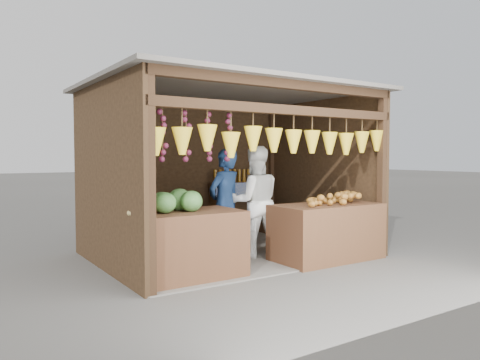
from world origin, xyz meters
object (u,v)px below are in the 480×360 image
Objects in this scene: man_standing at (225,205)px; woman_standing at (255,202)px; counter_left at (186,245)px; vendor_seated at (127,209)px; counter_right at (327,232)px.

woman_standing reaches higher than man_standing.
counter_left is at bearing 15.27° from man_standing.
vendor_seated is (-0.36, 1.17, 0.37)m from counter_left.
man_standing is at bearing 31.92° from counter_left.
woman_standing is at bearing 158.36° from man_standing.
woman_standing is (-0.83, 0.74, 0.44)m from counter_right.
vendor_seated is at bearing 1.30° from woman_standing.
man_standing is 1.75× the size of vendor_seated.
vendor_seated reaches higher than counter_left.
man_standing is 1.43m from vendor_seated.
man_standing is at bearing 149.69° from counter_right.
counter_left is 1.64m from woman_standing.
woman_standing is at bearing 138.11° from counter_right.
counter_right is at bearing 133.04° from man_standing.
counter_left is at bearing 175.25° from counter_right.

